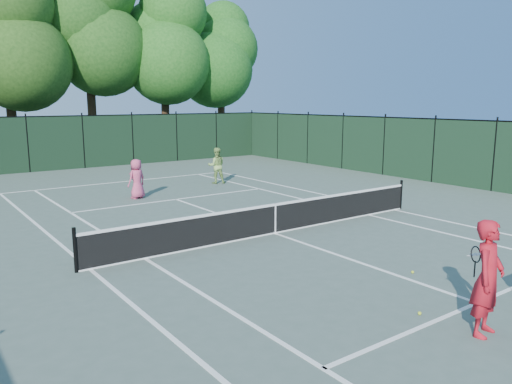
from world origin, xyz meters
TOP-DOWN VIEW (x-y plane):
  - ground at (0.00, 0.00)m, footprint 90.00×90.00m
  - sideline_doubles_left at (-5.49, 0.00)m, footprint 0.10×23.77m
  - sideline_doubles_right at (5.49, 0.00)m, footprint 0.10×23.77m
  - sideline_singles_left at (-4.12, 0.00)m, footprint 0.10×23.77m
  - sideline_singles_right at (4.12, 0.00)m, footprint 0.10×23.77m
  - baseline_far at (0.00, 11.88)m, footprint 10.97×0.10m
  - service_line_near at (0.00, -6.40)m, footprint 8.23×0.10m
  - service_line_far at (0.00, 6.40)m, footprint 8.23×0.10m
  - center_service_line at (0.00, 0.00)m, footprint 0.10×12.80m
  - tennis_net at (0.00, 0.00)m, footprint 11.69×0.09m
  - fence_far at (0.00, 18.00)m, footprint 24.00×0.05m
  - fence_right at (12.00, 0.00)m, footprint 0.05×36.00m
  - tree_2 at (-3.00, 21.80)m, footprint 6.00×6.00m
  - tree_3 at (2.00, 22.30)m, footprint 7.00×7.00m
  - tree_4 at (7.00, 21.60)m, footprint 6.20×6.20m
  - tree_5 at (12.00, 22.10)m, footprint 5.80×5.80m
  - coach at (-1.14, -7.17)m, footprint 0.91×0.81m
  - player_pink at (-1.16, 7.51)m, footprint 0.89×0.71m
  - player_green at (3.38, 8.80)m, footprint 1.02×0.93m
  - loose_ball_near_cart at (-1.38, -6.07)m, footprint 0.07×0.07m
  - loose_ball_midcourt at (0.39, -4.60)m, footprint 0.07×0.07m

SIDE VIEW (x-z plane):
  - ground at x=0.00m, z-range 0.00..0.00m
  - sideline_doubles_left at x=-5.49m, z-range 0.00..0.01m
  - sideline_doubles_right at x=5.49m, z-range 0.00..0.01m
  - sideline_singles_left at x=-4.12m, z-range 0.00..0.01m
  - sideline_singles_right at x=4.12m, z-range 0.00..0.01m
  - baseline_far at x=0.00m, z-range 0.00..0.01m
  - service_line_near at x=0.00m, z-range 0.00..0.01m
  - service_line_far at x=0.00m, z-range 0.00..0.01m
  - center_service_line at x=0.00m, z-range 0.00..0.01m
  - loose_ball_near_cart at x=-1.38m, z-range 0.00..0.07m
  - loose_ball_midcourt at x=0.39m, z-range 0.00..0.07m
  - tennis_net at x=0.00m, z-range -0.05..1.01m
  - player_pink at x=-1.16m, z-range 0.00..1.59m
  - player_green at x=3.38m, z-range 0.00..1.70m
  - coach at x=-1.14m, z-range 0.00..1.98m
  - fence_far at x=0.00m, z-range 0.00..3.00m
  - fence_right at x=12.00m, z-range 0.00..3.00m
  - tree_5 at x=12.00m, z-range 1.59..13.82m
  - tree_2 at x=-3.00m, z-range 1.53..13.93m
  - tree_4 at x=7.00m, z-range 1.66..14.63m
  - tree_3 at x=2.00m, z-range 1.78..16.23m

